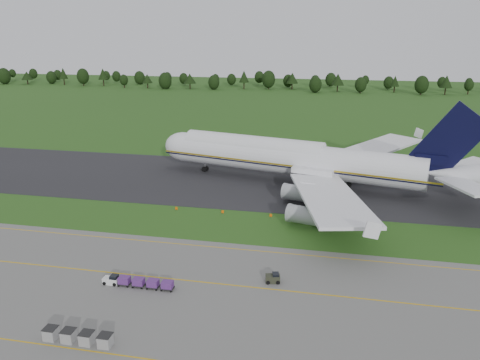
% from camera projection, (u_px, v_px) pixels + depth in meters
% --- Properties ---
extents(ground, '(600.00, 600.00, 0.00)m').
position_uv_depth(ground, '(217.00, 224.00, 91.54)').
color(ground, '#244D17').
rests_on(ground, ground).
extents(apron, '(300.00, 52.00, 0.06)m').
position_uv_depth(apron, '(153.00, 327.00, 59.77)').
color(apron, '#61615D').
rests_on(apron, ground).
extents(taxiway, '(300.00, 40.00, 0.08)m').
position_uv_depth(taxiway, '(244.00, 181.00, 117.69)').
color(taxiway, black).
rests_on(taxiway, ground).
extents(apron_markings, '(300.00, 30.20, 0.01)m').
position_uv_depth(apron_markings, '(171.00, 297.00, 66.31)').
color(apron_markings, '#CC9D0C').
rests_on(apron_markings, apron).
extents(tree_line, '(526.99, 21.77, 11.94)m').
position_uv_depth(tree_line, '(271.00, 80.00, 298.25)').
color(tree_line, black).
rests_on(tree_line, ground).
extents(aircraft, '(80.83, 76.33, 22.61)m').
position_uv_depth(aircraft, '(299.00, 159.00, 113.80)').
color(aircraft, white).
rests_on(aircraft, ground).
extents(baggage_train, '(10.92, 1.40, 1.34)m').
position_uv_depth(baggage_train, '(137.00, 282.00, 68.96)').
color(baggage_train, silver).
rests_on(baggage_train, apron).
extents(utility_cart, '(2.33, 1.67, 1.17)m').
position_uv_depth(utility_cart, '(273.00, 279.00, 70.15)').
color(utility_cart, '#292B1E').
rests_on(utility_cart, apron).
extents(uld_row, '(8.78, 1.58, 1.56)m').
position_uv_depth(uld_row, '(78.00, 337.00, 56.48)').
color(uld_row, gray).
rests_on(uld_row, apron).
extents(edge_markers, '(30.75, 0.30, 0.60)m').
position_uv_depth(edge_markers, '(247.00, 214.00, 96.19)').
color(edge_markers, '#E65A07').
rests_on(edge_markers, ground).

